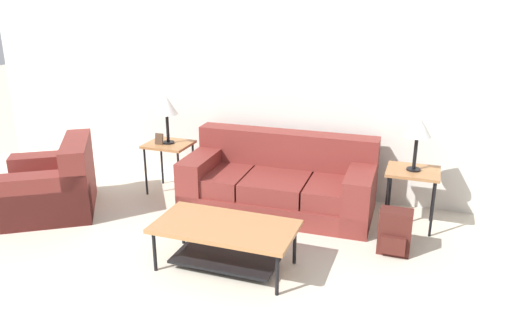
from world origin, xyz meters
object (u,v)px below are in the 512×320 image
couch (279,184)px  armchair (54,187)px  coffee_table (225,236)px  table_lamp_right (418,127)px  side_table_left (169,149)px  side_table_right (413,177)px  backpack (395,232)px  table_lamp_left (166,106)px

couch → armchair: 2.49m
coffee_table → table_lamp_right: bearing=43.7°
side_table_left → table_lamp_right: table_lamp_right is taller
side_table_right → backpack: (-0.09, -0.64, -0.34)m
side_table_left → table_lamp_right: 2.85m
couch → side_table_left: (-1.40, 0.04, 0.25)m
armchair → side_table_right: size_ratio=2.12×
couch → backpack: 1.45m
coffee_table → table_lamp_left: size_ratio=2.15×
couch → backpack: bearing=-24.9°
side_table_left → table_lamp_right: bearing=0.0°
side_table_right → table_lamp_right: table_lamp_right is taller
coffee_table → table_lamp_left: bearing=133.2°
couch → side_table_right: bearing=1.5°
table_lamp_right → backpack: 1.08m
table_lamp_left → coffee_table: bearing=-46.8°
armchair → coffee_table: bearing=-11.8°
couch → table_lamp_left: size_ratio=3.64×
couch → table_lamp_right: (1.40, 0.04, 0.77)m
side_table_right → backpack: bearing=-98.2°
couch → backpack: size_ratio=4.92×
armchair → side_table_left: size_ratio=2.12×
side_table_right → table_lamp_left: 2.85m
coffee_table → backpack: backpack is taller
backpack → coffee_table: bearing=-151.0°
couch → armchair: bearing=-158.7°
couch → coffee_table: couch is taller
armchair → coffee_table: size_ratio=1.05×
table_lamp_right → side_table_right: bearing=0.0°
table_lamp_right → backpack: bearing=-98.2°
coffee_table → side_table_right: (1.48, 1.41, 0.24)m
table_lamp_left → armchair: bearing=-134.4°
couch → side_table_left: size_ratio=3.41×
side_table_left → table_lamp_left: table_lamp_left is taller
side_table_right → table_lamp_right: (0.00, 0.00, 0.52)m
armchair → table_lamp_right: table_lamp_right is taller
coffee_table → side_table_right: side_table_right is taller
couch → table_lamp_left: 1.60m
side_table_right → table_lamp_left: (-2.80, 0.00, 0.52)m
couch → side_table_right: 1.42m
couch → table_lamp_left: bearing=178.5°
table_lamp_left → table_lamp_right: size_ratio=1.00×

